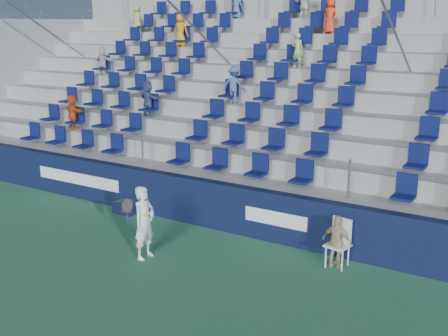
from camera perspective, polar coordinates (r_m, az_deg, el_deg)
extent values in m
plane|color=#32744B|center=(11.86, -8.23, -10.74)|extent=(70.00, 70.00, 0.00)
cube|color=#0E1535|center=(13.99, 0.08, -3.95)|extent=(24.00, 0.30, 1.20)
cube|color=white|center=(16.97, -14.65, -1.05)|extent=(3.20, 0.02, 0.34)
cube|color=white|center=(13.15, 5.25, -5.14)|extent=(1.60, 0.02, 0.34)
cube|color=#989893|center=(14.46, 1.29, -3.35)|extent=(24.00, 0.85, 1.20)
cube|color=#989893|center=(15.09, 2.97, -1.60)|extent=(24.00, 0.85, 1.70)
cube|color=#989893|center=(15.74, 4.50, -0.01)|extent=(24.00, 0.85, 2.20)
cube|color=#989893|center=(16.42, 5.91, 1.46)|extent=(24.00, 0.85, 2.70)
cube|color=#989893|center=(17.12, 7.21, 2.82)|extent=(24.00, 0.85, 3.20)
cube|color=#989893|center=(17.83, 8.40, 4.06)|extent=(24.00, 0.85, 3.70)
cube|color=#989893|center=(18.56, 9.51, 5.20)|extent=(24.00, 0.85, 4.20)
cube|color=#989893|center=(19.30, 10.54, 6.26)|extent=(24.00, 0.85, 4.70)
cube|color=#989893|center=(20.05, 11.49, 7.23)|extent=(24.00, 0.85, 5.20)
cube|color=#989893|center=(20.63, 12.25, 8.79)|extent=(24.00, 0.50, 6.20)
cube|color=#989893|center=(24.41, -18.99, 7.98)|extent=(0.30, 7.65, 5.20)
cube|color=#0B1344|center=(14.20, 1.32, 0.31)|extent=(16.05, 0.50, 0.70)
cube|color=#0B1344|center=(14.80, 3.03, 2.86)|extent=(16.05, 0.50, 0.70)
cube|color=#0B1344|center=(15.45, 4.61, 5.21)|extent=(16.05, 0.50, 0.70)
cube|color=#0B1344|center=(16.13, 6.07, 7.36)|extent=(16.05, 0.50, 0.70)
cube|color=#0B1344|center=(16.84, 7.42, 9.33)|extent=(16.05, 0.50, 0.70)
cube|color=#0B1344|center=(17.57, 8.67, 11.13)|extent=(16.05, 0.50, 0.70)
cube|color=#0B1344|center=(18.34, 9.84, 12.78)|extent=(16.05, 0.50, 0.70)
cube|color=#0B1344|center=(19.12, 10.92, 14.29)|extent=(16.05, 0.50, 0.70)
cube|color=#0B1344|center=(19.91, 11.93, 15.68)|extent=(16.05, 0.50, 0.70)
cylinder|color=gray|center=(18.26, -1.25, 12.35)|extent=(0.06, 7.68, 4.55)
cylinder|color=gray|center=(15.76, 17.63, 11.36)|extent=(0.06, 7.68, 4.55)
cylinder|color=gray|center=(22.73, -16.03, 12.22)|extent=(0.06, 7.68, 4.55)
imported|color=red|center=(19.09, 10.74, 14.94)|extent=(0.62, 0.49, 1.12)
imported|color=#416191|center=(21.68, 1.29, 16.33)|extent=(0.59, 0.46, 1.06)
imported|color=orange|center=(21.01, -4.43, 13.78)|extent=(0.60, 0.41, 1.18)
imported|color=#85CD52|center=(17.68, 7.48, 11.77)|extent=(0.41, 0.29, 1.05)
imported|color=#3A4481|center=(17.73, -7.72, 6.96)|extent=(1.07, 0.62, 1.10)
imported|color=#3C5385|center=(16.84, 1.01, 8.43)|extent=(0.75, 0.47, 1.11)
imported|color=white|center=(20.40, 8.17, 16.32)|extent=(1.04, 0.53, 1.07)
imported|color=#96BD4B|center=(23.40, -8.80, 14.77)|extent=(0.58, 0.47, 1.04)
imported|color=beige|center=(21.24, -12.21, 10.58)|extent=(0.96, 0.40, 1.01)
imported|color=#CE4618|center=(18.88, -15.13, 5.53)|extent=(1.08, 0.62, 1.11)
imported|color=white|center=(12.40, -8.09, -5.51)|extent=(0.40, 0.60, 1.63)
cylinder|color=navy|center=(12.35, -9.75, -5.11)|extent=(0.03, 0.03, 0.28)
torus|color=black|center=(12.25, -9.81, -3.79)|extent=(0.30, 0.17, 0.28)
plane|color=#262626|center=(12.25, -9.81, -3.79)|extent=(0.30, 0.16, 0.29)
sphere|color=#BFDE33|center=(12.01, -7.84, -4.79)|extent=(0.07, 0.07, 0.07)
sphere|color=#BFDE33|center=(12.05, -7.66, -4.58)|extent=(0.07, 0.07, 0.07)
cube|color=white|center=(12.19, 11.47, -7.74)|extent=(0.53, 0.53, 0.04)
cube|color=white|center=(12.28, 11.90, -6.19)|extent=(0.45, 0.13, 0.56)
cylinder|color=white|center=(12.19, 10.28, -8.94)|extent=(0.03, 0.03, 0.45)
cylinder|color=white|center=(12.07, 11.91, -9.26)|extent=(0.03, 0.03, 0.45)
cylinder|color=white|center=(12.50, 10.93, -8.36)|extent=(0.03, 0.03, 0.45)
cylinder|color=white|center=(12.39, 12.51, -8.66)|extent=(0.03, 0.03, 0.45)
imported|color=tan|center=(12.11, 11.40, -7.35)|extent=(0.71, 0.37, 1.16)
cube|color=#10153C|center=(15.55, -10.01, -3.97)|extent=(0.62, 0.41, 0.33)
cube|color=#1E662D|center=(15.52, -10.02, -3.69)|extent=(0.50, 0.30, 0.20)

